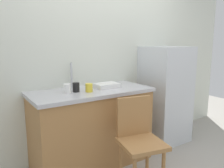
% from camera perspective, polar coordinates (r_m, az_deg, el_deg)
% --- Properties ---
extents(back_wall, '(4.80, 0.10, 2.66)m').
position_cam_1_polar(back_wall, '(3.01, -3.38, 8.61)').
color(back_wall, silver).
rests_on(back_wall, ground_plane).
extents(cabinet_base, '(1.35, 0.60, 0.85)m').
position_cam_1_polar(cabinet_base, '(2.75, -5.03, -10.99)').
color(cabinet_base, '#A87542').
rests_on(cabinet_base, ground_plane).
extents(countertop, '(1.39, 0.64, 0.04)m').
position_cam_1_polar(countertop, '(2.62, -5.18, -1.89)').
color(countertop, '#B7B7BC').
rests_on(countertop, cabinet_base).
extents(faucet, '(0.02, 0.02, 0.30)m').
position_cam_1_polar(faucet, '(2.76, -10.03, 2.19)').
color(faucet, '#B7B7BC').
rests_on(faucet, countertop).
extents(refrigerator, '(0.58, 0.57, 1.37)m').
position_cam_1_polar(refrigerator, '(3.39, 13.03, -2.52)').
color(refrigerator, silver).
rests_on(refrigerator, ground_plane).
extents(chair, '(0.48, 0.48, 0.89)m').
position_cam_1_polar(chair, '(2.32, 6.75, -13.31)').
color(chair, '#A87542').
rests_on(chair, ground_plane).
extents(dish_tray, '(0.28, 0.20, 0.05)m').
position_cam_1_polar(dish_tray, '(2.74, -1.38, -0.33)').
color(dish_tray, white).
rests_on(dish_tray, countertop).
extents(cup_yellow, '(0.08, 0.08, 0.09)m').
position_cam_1_polar(cup_yellow, '(2.51, -5.74, -0.93)').
color(cup_yellow, yellow).
rests_on(cup_yellow, countertop).
extents(cup_black, '(0.08, 0.08, 0.10)m').
position_cam_1_polar(cup_black, '(2.52, -8.94, -0.80)').
color(cup_black, black).
rests_on(cup_black, countertop).
extents(cup_white, '(0.08, 0.08, 0.10)m').
position_cam_1_polar(cup_white, '(2.48, -11.07, -1.09)').
color(cup_white, white).
rests_on(cup_white, countertop).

